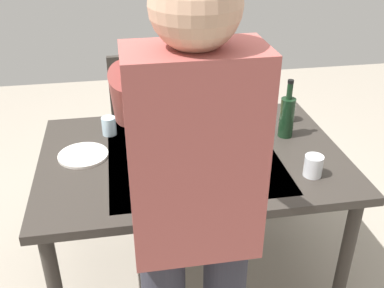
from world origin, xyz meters
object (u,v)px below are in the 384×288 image
object	(u,v)px
dining_table	(192,167)
person_server	(194,216)
dinner_plate_far	(83,155)
wine_bottle	(287,116)
serving_bowl_pasta	(238,120)
wine_glass_left	(132,118)
water_cup_far_left	(288,112)
dinner_plate_near	(200,156)
chair_near	(143,118)
water_cup_near_right	(313,166)
water_cup_near_left	(109,126)

from	to	relation	value
dining_table	person_server	bearing A→B (deg)	80.62
dinner_plate_far	wine_bottle	bearing A→B (deg)	-177.90
dining_table	serving_bowl_pasta	distance (m)	0.39
wine_bottle	wine_glass_left	world-z (taller)	wine_bottle
person_server	wine_glass_left	bearing A→B (deg)	-81.57
water_cup_far_left	dinner_plate_near	xyz separation A→B (m)	(0.53, 0.30, -0.04)
chair_near	water_cup_near_right	world-z (taller)	chair_near
dining_table	dinner_plate_near	xyz separation A→B (m)	(-0.03, 0.04, 0.08)
water_cup_near_right	serving_bowl_pasta	xyz separation A→B (m)	(0.20, -0.51, -0.01)
dinner_plate_near	dining_table	bearing A→B (deg)	-56.43
dining_table	water_cup_near_left	world-z (taller)	water_cup_near_left
chair_near	water_cup_near_left	world-z (taller)	chair_near
water_cup_near_right	person_server	bearing A→B (deg)	37.99
chair_near	dinner_plate_near	size ratio (longest dim) A/B	3.96
chair_near	water_cup_near_left	size ratio (longest dim) A/B	9.95
dining_table	water_cup_near_right	world-z (taller)	water_cup_near_right
wine_glass_left	wine_bottle	bearing A→B (deg)	171.68
water_cup_near_left	dinner_plate_near	distance (m)	0.51
wine_glass_left	dinner_plate_far	size ratio (longest dim) A/B	0.66
water_cup_near_left	water_cup_near_right	xyz separation A→B (m)	(-0.85, 0.53, 0.00)
water_cup_far_left	serving_bowl_pasta	size ratio (longest dim) A/B	0.32
wine_bottle	water_cup_near_right	bearing A→B (deg)	88.35
person_server	water_cup_near_right	bearing A→B (deg)	-142.01
water_cup_near_right	dinner_plate_near	distance (m)	0.51
water_cup_near_right	wine_bottle	bearing A→B (deg)	-91.65
dining_table	chair_near	size ratio (longest dim) A/B	1.54
water_cup_far_left	dinner_plate_far	distance (m)	1.08
wine_bottle	serving_bowl_pasta	bearing A→B (deg)	-35.95
wine_bottle	dinner_plate_near	bearing A→B (deg)	16.74
water_cup_far_left	dining_table	bearing A→B (deg)	24.79
serving_bowl_pasta	dinner_plate_far	bearing A→B (deg)	13.34
dining_table	water_cup_far_left	world-z (taller)	water_cup_far_left
dining_table	wine_bottle	world-z (taller)	wine_bottle
wine_bottle	dinner_plate_far	bearing A→B (deg)	2.10
dinner_plate_near	water_cup_near_right	bearing A→B (deg)	153.17
water_cup_far_left	dinner_plate_near	size ratio (longest dim) A/B	0.41
chair_near	serving_bowl_pasta	size ratio (longest dim) A/B	3.03
person_server	dinner_plate_near	xyz separation A→B (m)	(-0.15, -0.70, -0.22)
person_server	dinner_plate_near	world-z (taller)	person_server
water_cup_near_right	wine_glass_left	bearing A→B (deg)	-32.72
chair_near	wine_glass_left	size ratio (longest dim) A/B	6.03
wine_glass_left	water_cup_near_right	world-z (taller)	wine_glass_left
person_server	wine_bottle	distance (m)	1.04
chair_near	water_cup_far_left	bearing A→B (deg)	140.95
chair_near	water_cup_far_left	xyz separation A→B (m)	(-0.74, 0.60, 0.26)
person_server	wine_glass_left	distance (m)	0.96
dinner_plate_near	wine_bottle	bearing A→B (deg)	-163.26
water_cup_near_right	water_cup_far_left	world-z (taller)	water_cup_far_left
wine_glass_left	dinner_plate_near	bearing A→B (deg)	139.52
water_cup_far_left	serving_bowl_pasta	distance (m)	0.28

